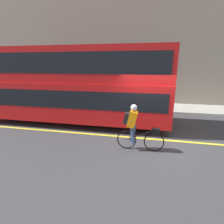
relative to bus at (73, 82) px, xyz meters
name	(u,v)px	position (x,y,z in m)	size (l,w,h in m)	color
ground_plane	(150,140)	(3.83, -1.55, -2.03)	(80.00, 80.00, 0.00)	#38383A
road_center_line	(150,139)	(3.83, -1.46, -2.02)	(50.00, 0.14, 0.01)	yellow
sidewalk_curb	(150,107)	(3.83, 3.68, -1.96)	(60.00, 2.43, 0.14)	#A8A399
building_facade	(153,39)	(3.83, 5.04, 2.48)	(60.00, 0.30, 9.01)	gray
bus	(73,82)	(0.00, 0.00, 0.00)	(9.30, 2.58, 3.63)	black
cyclist_on_bike	(136,126)	(3.30, -2.45, -1.16)	(1.61, 0.32, 1.61)	black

